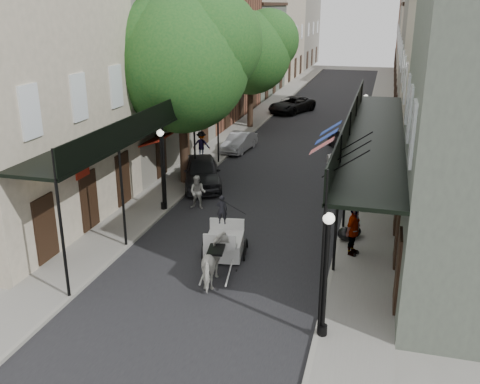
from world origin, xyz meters
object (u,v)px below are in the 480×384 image
Objects in this scene: tree_far at (256,49)px; car_left_near at (202,172)px; pedestrian_sidewalk_right at (353,231)px; car_left_mid at (239,142)px; car_right_near at (349,163)px; car_right_far at (346,140)px; tree_near at (190,58)px; pedestrian_walking at (198,192)px; lamppost_right_near at (326,274)px; horse at (216,262)px; lamppost_left at (162,168)px; pedestrian_sidewalk_left at (201,145)px; car_left_far at (292,105)px; carriage at (225,227)px; lamppost_right_far at (364,124)px.

tree_far is 1.88× the size of car_left_near.
pedestrian_sidewalk_right is 0.53× the size of car_left_mid.
car_right_far is at bearing -99.93° from car_right_near.
tree_near reaches higher than pedestrian_walking.
lamppost_right_near reaches higher than horse.
lamppost_left reaches higher than car_right_near.
pedestrian_sidewalk_left is (-2.56, 7.89, 0.15)m from pedestrian_walking.
pedestrian_walking is (1.54, -17.45, -5.04)m from tree_far.
car_right_near is at bearing 169.46° from pedestrian_sidewalk_left.
pedestrian_walking is at bearing -95.80° from car_left_near.
tree_near is 1.96× the size of car_left_far.
car_left_far reaches higher than car_left_mid.
pedestrian_walking is 0.34× the size of car_right_near.
lamppost_right_near is 33.64m from car_left_far.
horse is 0.52× the size of car_left_mid.
pedestrian_sidewalk_right is at bearing 85.48° from lamppost_right_near.
car_left_near is at bearing 106.59° from carriage.
car_right_far is at bearing 24.71° from pedestrian_sidewalk_right.
pedestrian_walking is at bearing -84.96° from tree_far.
pedestrian_sidewalk_left is (-5.11, 11.94, -0.08)m from carriage.
lamppost_right_near is 1.99× the size of horse.
car_left_near is at bearing -28.16° from tree_near.
car_right_near is at bearing -97.07° from lamppost_right_far.
tree_far is 2.32× the size of lamppost_right_far.
car_left_mid is (0.50, 11.19, -1.46)m from lamppost_left.
lamppost_right_far is 14.64m from car_left_far.
lamppost_left is at bearing 92.92° from pedestrian_sidewalk_right.
lamppost_right_near is 0.80× the size of car_right_near.
tree_near reaches higher than pedestrian_sidewalk_left.
pedestrian_walking is at bearing 113.16° from carriage.
lamppost_right_near is 4.66m from horse.
car_left_near is (0.65, -14.32, -5.06)m from tree_far.
car_right_near is at bearing 25.93° from tree_near.
pedestrian_sidewalk_right is (0.43, 5.47, -0.98)m from lamppost_right_near.
tree_far is at bearing 143.49° from lamppost_right_far.
carriage is 0.57× the size of car_right_near.
pedestrian_walking is 0.44× the size of car_left_mid.
pedestrian_walking is at bearing -78.75° from car_left_mid.
pedestrian_walking is at bearing 27.59° from lamppost_left.
car_left_far is (-7.13, 27.47, -0.39)m from pedestrian_sidewalk_right.
lamppost_right_far is (8.20, 12.00, 0.00)m from lamppost_left.
carriage is (4.09, -21.50, -4.82)m from tree_far.
lamppost_right_far is 1.94× the size of pedestrian_sidewalk_right.
pedestrian_sidewalk_right reaches higher than horse.
pedestrian_walking reaches higher than car_left_mid.
tree_near reaches higher than tree_far.
tree_near is 2.60× the size of lamppost_left.
tree_near is at bearing 109.28° from carriage.
lamppost_right_far is 11.28m from car_left_near.
car_left_far is at bearing 85.60° from tree_near.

